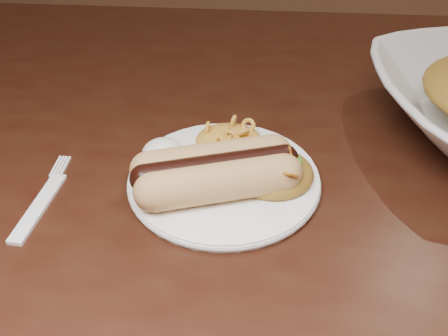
{
  "coord_description": "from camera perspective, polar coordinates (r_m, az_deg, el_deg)",
  "views": [
    {
      "loc": [
        0.13,
        -0.44,
        1.1
      ],
      "look_at": [
        0.09,
        -0.03,
        0.77
      ],
      "focal_mm": 42.0,
      "sensor_mm": 36.0,
      "label": 1
    }
  ],
  "objects": [
    {
      "name": "mac_and_cheese",
      "position": [
        0.57,
        0.57,
        3.75
      ],
      "size": [
        0.08,
        0.07,
        0.03
      ],
      "primitive_type": "ellipsoid",
      "rotation": [
        0.0,
        0.0,
        0.04
      ],
      "color": "gold",
      "rests_on": "plate"
    },
    {
      "name": "plate",
      "position": [
        0.54,
        -0.0,
        -1.26
      ],
      "size": [
        0.26,
        0.26,
        0.01
      ],
      "primitive_type": "cylinder",
      "rotation": [
        0.0,
        0.0,
        0.4
      ],
      "color": "white",
      "rests_on": "table"
    },
    {
      "name": "taco_salad",
      "position": [
        0.53,
        5.37,
        0.17
      ],
      "size": [
        0.08,
        0.08,
        0.04
      ],
      "rotation": [
        0.0,
        0.0,
        0.3
      ],
      "color": "#CE5C1C",
      "rests_on": "plate"
    },
    {
      "name": "sour_cream",
      "position": [
        0.55,
        -6.68,
        2.1
      ],
      "size": [
        0.06,
        0.06,
        0.03
      ],
      "primitive_type": "ellipsoid",
      "rotation": [
        0.0,
        0.0,
        0.31
      ],
      "color": "white",
      "rests_on": "plate"
    },
    {
      "name": "hotdog",
      "position": [
        0.51,
        -0.88,
        -0.29
      ],
      "size": [
        0.14,
        0.11,
        0.04
      ],
      "rotation": [
        0.0,
        0.0,
        0.31
      ],
      "color": "tan",
      "rests_on": "plate"
    },
    {
      "name": "table",
      "position": [
        0.64,
        -8.27,
        -6.23
      ],
      "size": [
        1.6,
        0.9,
        0.75
      ],
      "color": "black",
      "rests_on": "floor"
    },
    {
      "name": "fork",
      "position": [
        0.54,
        -19.53,
        -4.04
      ],
      "size": [
        0.04,
        0.15,
        0.0
      ],
      "primitive_type": "cube",
      "rotation": [
        0.0,
        0.0,
        -0.1
      ],
      "color": "white",
      "rests_on": "table"
    }
  ]
}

